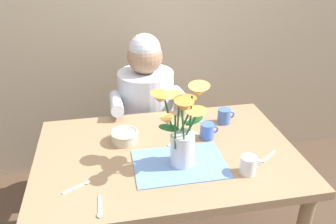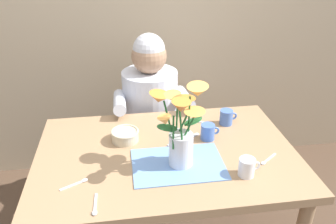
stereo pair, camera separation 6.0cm
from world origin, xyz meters
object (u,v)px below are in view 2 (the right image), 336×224
object	(u,v)px
seated_person	(151,121)
ceramic_mug	(226,117)
tea_cup	(247,167)
flower_vase	(181,126)
dinner_knife	(184,140)
coffee_cup	(208,132)
ceramic_bowl	(125,135)

from	to	relation	value
seated_person	ceramic_mug	world-z (taller)	seated_person
seated_person	tea_cup	size ratio (longest dim) A/B	12.20
seated_person	ceramic_mug	bearing A→B (deg)	-52.02
flower_vase	dinner_knife	world-z (taller)	flower_vase
flower_vase	coffee_cup	world-z (taller)	flower_vase
seated_person	ceramic_mug	distance (m)	0.59
dinner_knife	coffee_cup	distance (m)	0.13
seated_person	ceramic_mug	xyz separation A→B (m)	(0.37, -0.40, 0.22)
coffee_cup	ceramic_mug	distance (m)	0.19
ceramic_bowl	ceramic_mug	size ratio (longest dim) A/B	1.46
ceramic_mug	dinner_knife	bearing A→B (deg)	-153.42
flower_vase	coffee_cup	distance (m)	0.29
dinner_knife	tea_cup	size ratio (longest dim) A/B	2.04
ceramic_bowl	tea_cup	distance (m)	0.60
seated_person	coffee_cup	xyz separation A→B (m)	(0.23, -0.54, 0.22)
seated_person	ceramic_bowl	bearing A→B (deg)	-113.26
coffee_cup	tea_cup	xyz separation A→B (m)	(0.09, -0.30, 0.00)
dinner_knife	ceramic_mug	bearing A→B (deg)	-1.60
dinner_knife	coffee_cup	world-z (taller)	coffee_cup
flower_vase	ceramic_bowl	size ratio (longest dim) A/B	2.78
tea_cup	ceramic_mug	world-z (taller)	same
ceramic_mug	seated_person	bearing A→B (deg)	132.11
flower_vase	ceramic_bowl	world-z (taller)	flower_vase
flower_vase	tea_cup	distance (m)	0.32
ceramic_bowl	ceramic_mug	world-z (taller)	ceramic_mug
seated_person	tea_cup	world-z (taller)	seated_person
ceramic_mug	flower_vase	bearing A→B (deg)	-133.73
dinner_knife	seated_person	bearing A→B (deg)	73.75
ceramic_bowl	tea_cup	size ratio (longest dim) A/B	1.46
ceramic_bowl	dinner_knife	distance (m)	0.29
ceramic_bowl	flower_vase	bearing A→B (deg)	-44.71
seated_person	flower_vase	xyz separation A→B (m)	(0.06, -0.72, 0.37)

